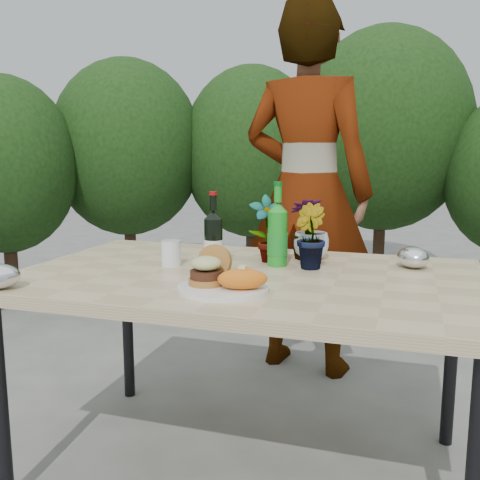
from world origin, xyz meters
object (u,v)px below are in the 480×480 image
(patio_table, at_px, (247,289))
(person, at_px, (307,192))
(wine_bottle, at_px, (213,242))
(dinner_plate, at_px, (223,288))

(patio_table, bearing_deg, person, 89.12)
(patio_table, height_order, wine_bottle, wine_bottle)
(dinner_plate, bearing_deg, person, 89.29)
(dinner_plate, bearing_deg, wine_bottle, 116.09)
(patio_table, height_order, person, person)
(dinner_plate, bearing_deg, patio_table, 90.01)
(dinner_plate, relative_size, person, 0.15)
(person, bearing_deg, patio_table, 98.74)
(patio_table, xyz_separation_m, dinner_plate, (0.00, -0.25, 0.06))
(patio_table, height_order, dinner_plate, dinner_plate)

